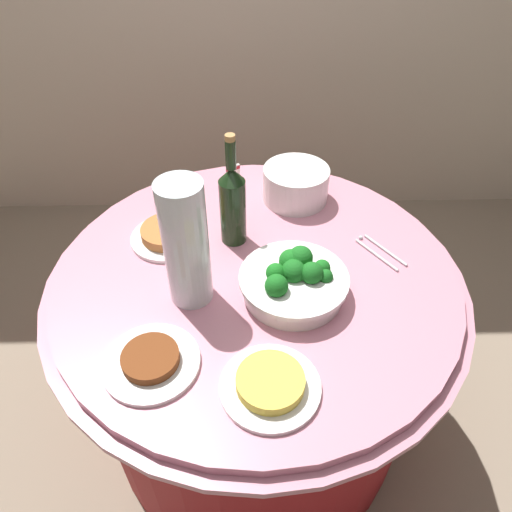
{
  "coord_description": "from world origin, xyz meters",
  "views": [
    {
      "loc": [
        -0.02,
        -0.93,
        1.63
      ],
      "look_at": [
        0.0,
        0.0,
        0.79
      ],
      "focal_mm": 33.01,
      "sensor_mm": 36.0,
      "label": 1
    }
  ],
  "objects_px": {
    "food_plate_stir_fry": "(151,361)",
    "label_placard_front": "(233,172)",
    "broccoli_bowl": "(294,281)",
    "food_plate_fried_egg": "(270,384)",
    "plate_stack": "(296,184)",
    "food_plate_peanuts": "(168,234)",
    "wine_bottle": "(233,203)",
    "serving_tongs": "(379,251)",
    "decorative_fruit_vase": "(187,251)"
  },
  "relations": [
    {
      "from": "label_placard_front",
      "to": "food_plate_fried_egg",
      "type": "bearing_deg",
      "value": -83.91
    },
    {
      "from": "wine_bottle",
      "to": "serving_tongs",
      "type": "bearing_deg",
      "value": -9.51
    },
    {
      "from": "broccoli_bowl",
      "to": "serving_tongs",
      "type": "height_order",
      "value": "broccoli_bowl"
    },
    {
      "from": "food_plate_stir_fry",
      "to": "serving_tongs",
      "type": "bearing_deg",
      "value": 31.7
    },
    {
      "from": "broccoli_bowl",
      "to": "food_plate_fried_egg",
      "type": "distance_m",
      "value": 0.29
    },
    {
      "from": "decorative_fruit_vase",
      "to": "serving_tongs",
      "type": "height_order",
      "value": "decorative_fruit_vase"
    },
    {
      "from": "food_plate_stir_fry",
      "to": "decorative_fruit_vase",
      "type": "bearing_deg",
      "value": 70.76
    },
    {
      "from": "plate_stack",
      "to": "food_plate_peanuts",
      "type": "xyz_separation_m",
      "value": [
        -0.39,
        -0.2,
        -0.04
      ]
    },
    {
      "from": "food_plate_peanuts",
      "to": "food_plate_fried_egg",
      "type": "relative_size",
      "value": 1.0
    },
    {
      "from": "decorative_fruit_vase",
      "to": "food_plate_peanuts",
      "type": "relative_size",
      "value": 1.55
    },
    {
      "from": "wine_bottle",
      "to": "serving_tongs",
      "type": "distance_m",
      "value": 0.44
    },
    {
      "from": "food_plate_peanuts",
      "to": "label_placard_front",
      "type": "relative_size",
      "value": 4.0
    },
    {
      "from": "serving_tongs",
      "to": "food_plate_stir_fry",
      "type": "bearing_deg",
      "value": -148.3
    },
    {
      "from": "food_plate_fried_egg",
      "to": "broccoli_bowl",
      "type": "bearing_deg",
      "value": 75.34
    },
    {
      "from": "broccoli_bowl",
      "to": "serving_tongs",
      "type": "xyz_separation_m",
      "value": [
        0.26,
        0.15,
        -0.04
      ]
    },
    {
      "from": "decorative_fruit_vase",
      "to": "food_plate_stir_fry",
      "type": "xyz_separation_m",
      "value": [
        -0.07,
        -0.21,
        -0.14
      ]
    },
    {
      "from": "plate_stack",
      "to": "label_placard_front",
      "type": "xyz_separation_m",
      "value": [
        -0.2,
        0.12,
        -0.02
      ]
    },
    {
      "from": "plate_stack",
      "to": "serving_tongs",
      "type": "bearing_deg",
      "value": -51.37
    },
    {
      "from": "wine_bottle",
      "to": "food_plate_fried_egg",
      "type": "bearing_deg",
      "value": -80.72
    },
    {
      "from": "wine_bottle",
      "to": "label_placard_front",
      "type": "xyz_separation_m",
      "value": [
        -0.01,
        0.32,
        -0.1
      ]
    },
    {
      "from": "broccoli_bowl",
      "to": "food_plate_peanuts",
      "type": "bearing_deg",
      "value": 147.0
    },
    {
      "from": "plate_stack",
      "to": "food_plate_fried_egg",
      "type": "height_order",
      "value": "plate_stack"
    },
    {
      "from": "plate_stack",
      "to": "food_plate_stir_fry",
      "type": "xyz_separation_m",
      "value": [
        -0.38,
        -0.64,
        -0.04
      ]
    },
    {
      "from": "decorative_fruit_vase",
      "to": "serving_tongs",
      "type": "bearing_deg",
      "value": 16.39
    },
    {
      "from": "wine_bottle",
      "to": "food_plate_stir_fry",
      "type": "distance_m",
      "value": 0.49
    },
    {
      "from": "decorative_fruit_vase",
      "to": "serving_tongs",
      "type": "relative_size",
      "value": 2.16
    },
    {
      "from": "broccoli_bowl",
      "to": "plate_stack",
      "type": "bearing_deg",
      "value": 84.55
    },
    {
      "from": "decorative_fruit_vase",
      "to": "label_placard_front",
      "type": "height_order",
      "value": "decorative_fruit_vase"
    },
    {
      "from": "food_plate_fried_egg",
      "to": "wine_bottle",
      "type": "bearing_deg",
      "value": 99.28
    },
    {
      "from": "food_plate_stir_fry",
      "to": "plate_stack",
      "type": "bearing_deg",
      "value": 59.4
    },
    {
      "from": "broccoli_bowl",
      "to": "wine_bottle",
      "type": "xyz_separation_m",
      "value": [
        -0.16,
        0.22,
        0.09
      ]
    },
    {
      "from": "serving_tongs",
      "to": "food_plate_fried_egg",
      "type": "bearing_deg",
      "value": -127.25
    },
    {
      "from": "decorative_fruit_vase",
      "to": "broccoli_bowl",
      "type": "bearing_deg",
      "value": 0.0
    },
    {
      "from": "decorative_fruit_vase",
      "to": "food_plate_stir_fry",
      "type": "height_order",
      "value": "decorative_fruit_vase"
    },
    {
      "from": "decorative_fruit_vase",
      "to": "food_plate_fried_egg",
      "type": "bearing_deg",
      "value": -56.31
    },
    {
      "from": "serving_tongs",
      "to": "food_plate_stir_fry",
      "type": "xyz_separation_m",
      "value": [
        -0.6,
        -0.37,
        0.01
      ]
    },
    {
      "from": "serving_tongs",
      "to": "food_plate_fried_egg",
      "type": "xyz_separation_m",
      "value": [
        -0.33,
        -0.44,
        0.01
      ]
    },
    {
      "from": "broccoli_bowl",
      "to": "food_plate_fried_egg",
      "type": "bearing_deg",
      "value": -104.66
    },
    {
      "from": "plate_stack",
      "to": "decorative_fruit_vase",
      "type": "xyz_separation_m",
      "value": [
        -0.3,
        -0.43,
        0.09
      ]
    },
    {
      "from": "plate_stack",
      "to": "label_placard_front",
      "type": "distance_m",
      "value": 0.24
    },
    {
      "from": "food_plate_peanuts",
      "to": "decorative_fruit_vase",
      "type": "bearing_deg",
      "value": -69.11
    },
    {
      "from": "plate_stack",
      "to": "food_plate_peanuts",
      "type": "distance_m",
      "value": 0.44
    },
    {
      "from": "food_plate_stir_fry",
      "to": "label_placard_front",
      "type": "relative_size",
      "value": 4.0
    },
    {
      "from": "decorative_fruit_vase",
      "to": "food_plate_peanuts",
      "type": "bearing_deg",
      "value": 110.89
    },
    {
      "from": "serving_tongs",
      "to": "food_plate_peanuts",
      "type": "height_order",
      "value": "food_plate_peanuts"
    },
    {
      "from": "wine_bottle",
      "to": "food_plate_stir_fry",
      "type": "relative_size",
      "value": 1.53
    },
    {
      "from": "broccoli_bowl",
      "to": "decorative_fruit_vase",
      "type": "xyz_separation_m",
      "value": [
        -0.26,
        -0.0,
        0.1
      ]
    },
    {
      "from": "decorative_fruit_vase",
      "to": "food_plate_stir_fry",
      "type": "relative_size",
      "value": 1.55
    },
    {
      "from": "broccoli_bowl",
      "to": "food_plate_stir_fry",
      "type": "height_order",
      "value": "broccoli_bowl"
    },
    {
      "from": "food_plate_stir_fry",
      "to": "label_placard_front",
      "type": "height_order",
      "value": "label_placard_front"
    }
  ]
}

